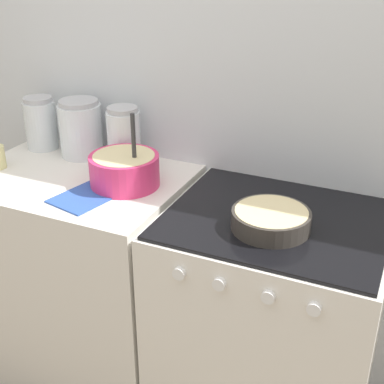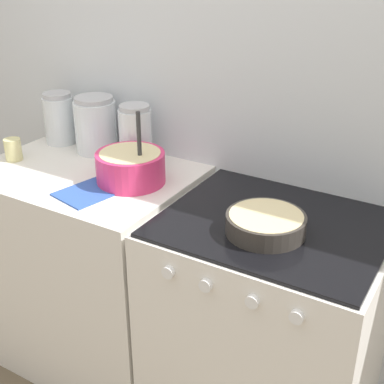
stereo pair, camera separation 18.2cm
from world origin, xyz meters
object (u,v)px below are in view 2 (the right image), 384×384
object	(u,v)px
baking_pan	(266,223)
storage_jar_left	(60,122)
mixing_bowl	(131,165)
storage_jar_right	(136,137)
stove	(266,333)
storage_jar_middle	(96,128)
tin_can	(13,150)

from	to	relation	value
baking_pan	storage_jar_left	world-z (taller)	storage_jar_left
mixing_bowl	storage_jar_right	world-z (taller)	mixing_bowl
stove	storage_jar_right	bearing A→B (deg)	163.93
stove	baking_pan	xyz separation A→B (m)	(0.00, -0.08, 0.49)
baking_pan	storage_jar_middle	world-z (taller)	storage_jar_middle
baking_pan	storage_jar_right	size ratio (longest dim) A/B	1.07
storage_jar_right	tin_can	distance (m)	0.51
baking_pan	tin_can	xyz separation A→B (m)	(-1.14, 0.02, 0.01)
storage_jar_left	storage_jar_middle	size ratio (longest dim) A/B	0.95
baking_pan	storage_jar_right	world-z (taller)	storage_jar_right
storage_jar_right	tin_can	size ratio (longest dim) A/B	2.59
stove	storage_jar_middle	world-z (taller)	storage_jar_middle
storage_jar_middle	storage_jar_right	size ratio (longest dim) A/B	1.01
stove	mixing_bowl	bearing A→B (deg)	178.51
mixing_bowl	baking_pan	distance (m)	0.60
baking_pan	tin_can	size ratio (longest dim) A/B	2.77
baking_pan	stove	bearing A→B (deg)	91.55
mixing_bowl	baking_pan	xyz separation A→B (m)	(0.59, -0.09, -0.03)
stove	storage_jar_left	bearing A→B (deg)	169.76
mixing_bowl	tin_can	distance (m)	0.55
stove	storage_jar_left	world-z (taller)	storage_jar_left
mixing_bowl	storage_jar_right	distance (m)	0.22
storage_jar_right	mixing_bowl	bearing A→B (deg)	-59.01
storage_jar_right	storage_jar_middle	bearing A→B (deg)	-180.00
stove	storage_jar_left	xyz separation A→B (m)	(-1.11, 0.20, 0.56)
storage_jar_middle	baking_pan	bearing A→B (deg)	-17.12
storage_jar_middle	tin_can	size ratio (longest dim) A/B	2.63
baking_pan	storage_jar_right	bearing A→B (deg)	158.24
mixing_bowl	baking_pan	bearing A→B (deg)	-9.05
mixing_bowl	storage_jar_left	distance (m)	0.56
mixing_bowl	storage_jar_middle	xyz separation A→B (m)	(-0.32, 0.19, 0.03)
stove	mixing_bowl	xyz separation A→B (m)	(-0.59, 0.02, 0.53)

